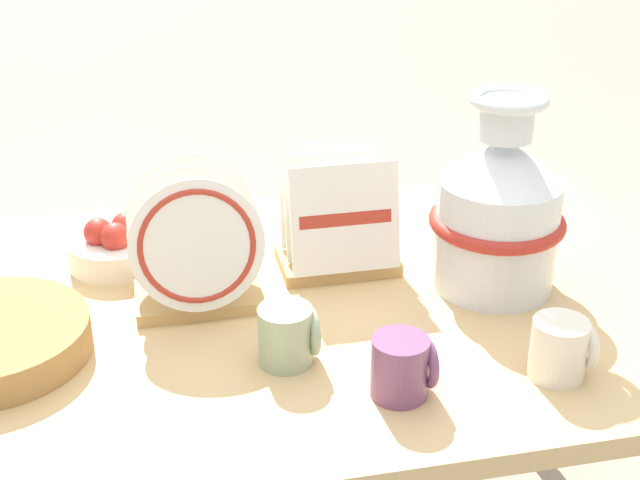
{
  "coord_description": "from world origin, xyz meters",
  "views": [
    {
      "loc": [
        -0.27,
        -1.27,
        1.46
      ],
      "look_at": [
        0.0,
        0.0,
        0.81
      ],
      "focal_mm": 50.0,
      "sensor_mm": 36.0,
      "label": 1
    }
  ],
  "objects_px": {
    "mug_plum_glaze": "(403,367)",
    "fruit_bowl": "(115,247)",
    "mug_sage_glaze": "(288,335)",
    "dish_rack_square_plates": "(337,230)",
    "mug_cream_glaze": "(561,348)",
    "ceramic_vase": "(498,209)",
    "dish_rack_round_plates": "(196,255)"
  },
  "relations": [
    {
      "from": "mug_cream_glaze",
      "to": "fruit_bowl",
      "type": "xyz_separation_m",
      "value": [
        -0.63,
        0.48,
        -0.01
      ]
    },
    {
      "from": "dish_rack_square_plates",
      "to": "mug_sage_glaze",
      "type": "bearing_deg",
      "value": -116.36
    },
    {
      "from": "mug_sage_glaze",
      "to": "dish_rack_round_plates",
      "type": "bearing_deg",
      "value": 120.76
    },
    {
      "from": "fruit_bowl",
      "to": "mug_sage_glaze",
      "type": "bearing_deg",
      "value": -55.79
    },
    {
      "from": "dish_rack_round_plates",
      "to": "mug_cream_glaze",
      "type": "relative_size",
      "value": 2.62
    },
    {
      "from": "dish_rack_square_plates",
      "to": "mug_plum_glaze",
      "type": "bearing_deg",
      "value": -89.74
    },
    {
      "from": "dish_rack_square_plates",
      "to": "fruit_bowl",
      "type": "height_order",
      "value": "dish_rack_square_plates"
    },
    {
      "from": "dish_rack_round_plates",
      "to": "mug_sage_glaze",
      "type": "xyz_separation_m",
      "value": [
        0.12,
        -0.19,
        -0.05
      ]
    },
    {
      "from": "dish_rack_square_plates",
      "to": "mug_cream_glaze",
      "type": "xyz_separation_m",
      "value": [
        0.24,
        -0.4,
        -0.03
      ]
    },
    {
      "from": "dish_rack_round_plates",
      "to": "fruit_bowl",
      "type": "distance_m",
      "value": 0.23
    },
    {
      "from": "mug_plum_glaze",
      "to": "fruit_bowl",
      "type": "xyz_separation_m",
      "value": [
        -0.39,
        0.48,
        -0.01
      ]
    },
    {
      "from": "ceramic_vase",
      "to": "mug_plum_glaze",
      "type": "xyz_separation_m",
      "value": [
        -0.24,
        -0.27,
        -0.1
      ]
    },
    {
      "from": "mug_cream_glaze",
      "to": "fruit_bowl",
      "type": "distance_m",
      "value": 0.79
    },
    {
      "from": "dish_rack_round_plates",
      "to": "fruit_bowl",
      "type": "bearing_deg",
      "value": 127.8
    },
    {
      "from": "ceramic_vase",
      "to": "dish_rack_square_plates",
      "type": "xyz_separation_m",
      "value": [
        -0.25,
        0.12,
        -0.07
      ]
    },
    {
      "from": "ceramic_vase",
      "to": "dish_rack_round_plates",
      "type": "height_order",
      "value": "ceramic_vase"
    },
    {
      "from": "dish_rack_square_plates",
      "to": "mug_plum_glaze",
      "type": "height_order",
      "value": "dish_rack_square_plates"
    },
    {
      "from": "ceramic_vase",
      "to": "mug_plum_glaze",
      "type": "relative_size",
      "value": 3.78
    },
    {
      "from": "mug_plum_glaze",
      "to": "mug_sage_glaze",
      "type": "bearing_deg",
      "value": 141.07
    },
    {
      "from": "mug_cream_glaze",
      "to": "mug_sage_glaze",
      "type": "xyz_separation_m",
      "value": [
        -0.38,
        0.12,
        0.0
      ]
    },
    {
      "from": "mug_sage_glaze",
      "to": "mug_cream_glaze",
      "type": "bearing_deg",
      "value": -17.26
    },
    {
      "from": "dish_rack_round_plates",
      "to": "mug_plum_glaze",
      "type": "xyz_separation_m",
      "value": [
        0.26,
        -0.31,
        -0.05
      ]
    },
    {
      "from": "mug_sage_glaze",
      "to": "fruit_bowl",
      "type": "xyz_separation_m",
      "value": [
        -0.25,
        0.37,
        -0.01
      ]
    },
    {
      "from": "dish_rack_round_plates",
      "to": "dish_rack_square_plates",
      "type": "height_order",
      "value": "dish_rack_round_plates"
    },
    {
      "from": "dish_rack_square_plates",
      "to": "mug_plum_glaze",
      "type": "xyz_separation_m",
      "value": [
        0.0,
        -0.4,
        -0.03
      ]
    },
    {
      "from": "dish_rack_square_plates",
      "to": "fruit_bowl",
      "type": "distance_m",
      "value": 0.4
    },
    {
      "from": "ceramic_vase",
      "to": "mug_sage_glaze",
      "type": "bearing_deg",
      "value": -157.65
    },
    {
      "from": "ceramic_vase",
      "to": "mug_sage_glaze",
      "type": "height_order",
      "value": "ceramic_vase"
    },
    {
      "from": "ceramic_vase",
      "to": "mug_cream_glaze",
      "type": "xyz_separation_m",
      "value": [
        -0.01,
        -0.28,
        -0.1
      ]
    },
    {
      "from": "dish_rack_square_plates",
      "to": "mug_cream_glaze",
      "type": "distance_m",
      "value": 0.47
    },
    {
      "from": "dish_rack_round_plates",
      "to": "dish_rack_square_plates",
      "type": "bearing_deg",
      "value": 18.67
    },
    {
      "from": "ceramic_vase",
      "to": "dish_rack_round_plates",
      "type": "xyz_separation_m",
      "value": [
        -0.5,
        0.04,
        -0.05
      ]
    }
  ]
}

